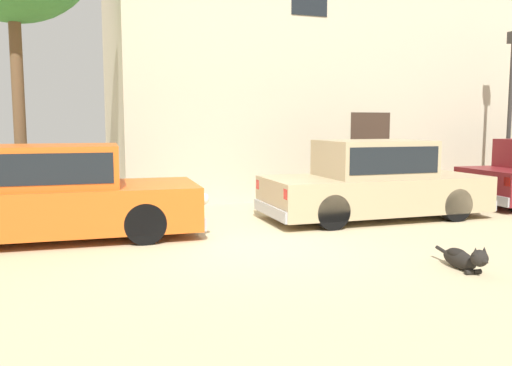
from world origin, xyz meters
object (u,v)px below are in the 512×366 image
object	(u,v)px
parked_sedan_nearest	(54,193)
street_lamp	(511,93)
stray_dog_spotted	(464,258)
parked_sedan_second	(374,180)

from	to	relation	value
parked_sedan_nearest	street_lamp	distance (m)	10.81
parked_sedan_nearest	stray_dog_spotted	bearing A→B (deg)	-33.48
parked_sedan_second	stray_dog_spotted	size ratio (longest dim) A/B	4.33
parked_sedan_nearest	stray_dog_spotted	size ratio (longest dim) A/B	4.57
parked_sedan_nearest	street_lamp	bearing A→B (deg)	10.87
parked_sedan_second	street_lamp	xyz separation A→B (m)	(4.78, 1.52, 1.83)
parked_sedan_nearest	parked_sedan_second	size ratio (longest dim) A/B	1.06
parked_sedan_second	street_lamp	world-z (taller)	street_lamp
street_lamp	stray_dog_spotted	bearing A→B (deg)	-138.31
stray_dog_spotted	parked_sedan_nearest	bearing A→B (deg)	-122.40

